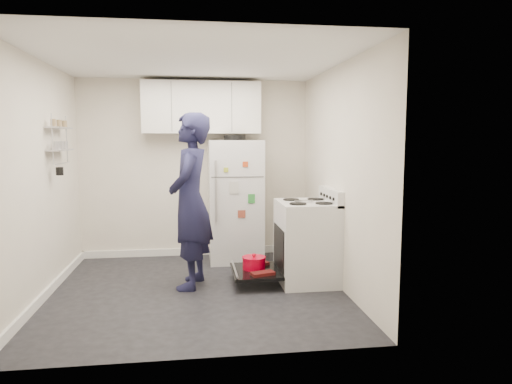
{
  "coord_description": "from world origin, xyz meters",
  "views": [
    {
      "loc": [
        -0.02,
        -4.95,
        1.67
      ],
      "look_at": [
        0.71,
        0.36,
        1.05
      ],
      "focal_mm": 32.0,
      "sensor_mm": 36.0,
      "label": 1
    }
  ],
  "objects": [
    {
      "name": "open_oven_door",
      "position": [
        0.67,
        0.17,
        0.18
      ],
      "size": [
        0.55,
        0.7,
        0.22
      ],
      "color": "black",
      "rests_on": "ground"
    },
    {
      "name": "electric_range",
      "position": [
        1.26,
        0.15,
        0.47
      ],
      "size": [
        0.66,
        0.76,
        1.1
      ],
      "color": "silver",
      "rests_on": "ground"
    },
    {
      "name": "upper_cabinets",
      "position": [
        0.1,
        1.43,
        2.1
      ],
      "size": [
        1.6,
        0.33,
        0.7
      ],
      "primitive_type": "cube",
      "color": "silver",
      "rests_on": "room"
    },
    {
      "name": "wall_shelf_rack",
      "position": [
        -1.52,
        0.49,
        1.68
      ],
      "size": [
        0.14,
        0.6,
        0.61
      ],
      "color": "#B2B2B7",
      "rests_on": "room"
    },
    {
      "name": "person",
      "position": [
        -0.06,
        0.16,
        0.98
      ],
      "size": [
        0.6,
        0.8,
        1.97
      ],
      "primitive_type": "imported",
      "rotation": [
        0.0,
        0.0,
        -1.77
      ],
      "color": "#191937",
      "rests_on": "ground"
    },
    {
      "name": "room",
      "position": [
        -0.03,
        0.03,
        1.21
      ],
      "size": [
        3.21,
        3.21,
        2.51
      ],
      "color": "black",
      "rests_on": "ground"
    },
    {
      "name": "refrigerator",
      "position": [
        0.54,
        1.25,
        0.84
      ],
      "size": [
        0.72,
        0.74,
        1.73
      ],
      "color": "silver",
      "rests_on": "ground"
    }
  ]
}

